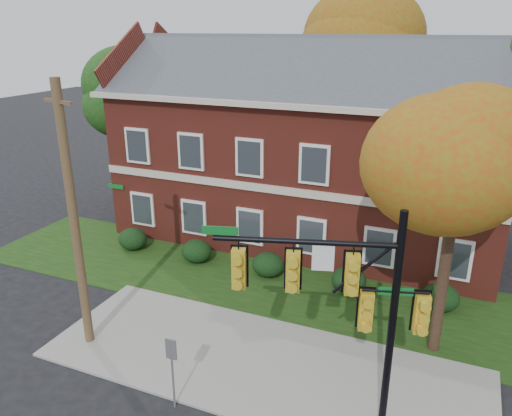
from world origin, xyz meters
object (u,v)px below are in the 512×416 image
at_px(hedge_far_right, 441,297).
at_px(sign_post, 172,362).
at_px(apartment_building, 309,138).
at_px(hedge_far_left, 133,239).
at_px(hedge_right, 349,280).
at_px(tree_far_rear, 373,49).
at_px(traffic_signal, 348,299).
at_px(hedge_left, 197,251).
at_px(tree_left_rear, 127,95).
at_px(hedge_center, 268,265).
at_px(utility_pole, 74,220).
at_px(tree_near_right, 469,156).

xyz_separation_m(hedge_far_right, sign_post, (-6.50, -8.37, 1.00)).
distance_m(apartment_building, hedge_far_left, 9.82).
xyz_separation_m(apartment_building, hedge_right, (3.50, -5.25, -4.46)).
xyz_separation_m(tree_far_rear, traffic_signal, (3.59, -20.25, -4.99)).
height_order(hedge_left, tree_left_rear, tree_left_rear).
bearing_deg(hedge_left, tree_left_rear, 146.41).
distance_m(hedge_left, hedge_center, 3.50).
distance_m(hedge_far_left, tree_left_rear, 7.90).
xyz_separation_m(hedge_center, tree_far_rear, (1.34, 13.09, 8.32)).
distance_m(hedge_center, sign_post, 8.44).
xyz_separation_m(tree_left_rear, sign_post, (10.23, -12.51, -5.15)).
distance_m(traffic_signal, sign_post, 5.15).
bearing_deg(tree_far_rear, hedge_far_right, -66.63).
xyz_separation_m(hedge_far_left, utility_pole, (3.18, -6.83, 3.93)).
distance_m(hedge_center, hedge_far_right, 7.00).
relative_size(hedge_far_left, sign_post, 0.62).
relative_size(tree_left_rear, traffic_signal, 1.43).
bearing_deg(sign_post, traffic_signal, 13.51).
relative_size(apartment_building, sign_post, 8.34).
distance_m(apartment_building, tree_far_rear, 8.84).
xyz_separation_m(tree_near_right, sign_post, (-6.72, -5.53, -5.14)).
xyz_separation_m(hedge_far_right, tree_left_rear, (-16.73, 4.14, 6.16)).
bearing_deg(tree_near_right, apartment_building, 131.77).
relative_size(hedge_center, hedge_far_right, 1.00).
xyz_separation_m(hedge_far_left, tree_far_rear, (8.34, 13.09, 8.32)).
bearing_deg(tree_far_rear, tree_left_rear, -141.03).
distance_m(hedge_center, tree_near_right, 9.90).
bearing_deg(sign_post, tree_near_right, 37.69).
height_order(hedge_left, tree_near_right, tree_near_right).
height_order(hedge_far_left, sign_post, sign_post).
height_order(hedge_left, utility_pole, utility_pole).
xyz_separation_m(hedge_far_left, hedge_right, (10.50, 0.00, 0.00)).
height_order(traffic_signal, sign_post, traffic_signal).
distance_m(hedge_far_left, tree_far_rear, 17.61).
xyz_separation_m(tree_near_right, tree_left_rear, (-16.95, 6.97, 0.01)).
distance_m(apartment_building, hedge_center, 6.89).
height_order(hedge_right, sign_post, sign_post).
distance_m(traffic_signal, utility_pole, 8.78).
bearing_deg(utility_pole, hedge_right, 57.91).
bearing_deg(hedge_center, hedge_left, 180.00).
relative_size(apartment_building, traffic_signal, 3.03).
bearing_deg(sign_post, apartment_building, 90.34).
bearing_deg(tree_far_rear, utility_pole, -104.53).
relative_size(tree_near_right, utility_pole, 0.98).
bearing_deg(tree_far_rear, hedge_right, -80.64).
relative_size(hedge_far_left, tree_near_right, 0.16).
bearing_deg(hedge_left, hedge_far_left, 180.00).
distance_m(hedge_far_right, traffic_signal, 8.16).
bearing_deg(utility_pole, tree_near_right, 34.79).
xyz_separation_m(hedge_center, sign_post, (0.50, -8.37, 1.00)).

